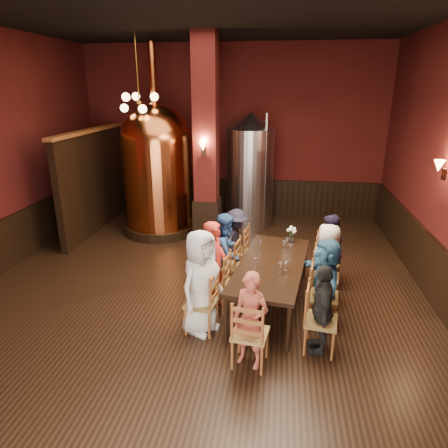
# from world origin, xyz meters

# --- Properties ---
(room) EXTENTS (10.00, 10.02, 4.50)m
(room) POSITION_xyz_m (0.00, 0.00, 2.25)
(room) COLOR black
(room) RESTS_ON ground
(wainscot_back) EXTENTS (7.90, 0.08, 1.00)m
(wainscot_back) POSITION_xyz_m (0.00, 4.96, 0.50)
(wainscot_back) COLOR black
(wainscot_back) RESTS_ON ground
(column) EXTENTS (0.58, 0.58, 4.50)m
(column) POSITION_xyz_m (-0.30, 2.80, 2.25)
(column) COLOR #49130F
(column) RESTS_ON ground
(partition) EXTENTS (0.22, 3.50, 2.40)m
(partition) POSITION_xyz_m (-3.20, 3.20, 1.20)
(partition) COLOR black
(partition) RESTS_ON ground
(pendant_cluster) EXTENTS (0.90, 0.90, 1.70)m
(pendant_cluster) POSITION_xyz_m (-1.80, 2.90, 3.10)
(pendant_cluster) COLOR #A57226
(pendant_cluster) RESTS_ON room
(sconce_wall) EXTENTS (0.20, 0.20, 0.36)m
(sconce_wall) POSITION_xyz_m (3.90, 0.80, 2.20)
(sconce_wall) COLOR black
(sconce_wall) RESTS_ON room
(sconce_column) EXTENTS (0.20, 0.20, 0.36)m
(sconce_column) POSITION_xyz_m (-0.30, 2.50, 2.20)
(sconce_column) COLOR black
(sconce_column) RESTS_ON column
(dining_table) EXTENTS (1.32, 2.51, 0.75)m
(dining_table) POSITION_xyz_m (1.26, 0.03, 0.69)
(dining_table) COLOR black
(dining_table) RESTS_ON ground
(chair_0) EXTENTS (0.52, 0.52, 0.92)m
(chair_0) POSITION_xyz_m (0.28, -0.84, 0.46)
(chair_0) COLOR #984E26
(chair_0) RESTS_ON ground
(person_0) EXTENTS (0.80, 0.91, 1.57)m
(person_0) POSITION_xyz_m (0.28, -0.84, 0.79)
(person_0) COLOR silver
(person_0) RESTS_ON ground
(chair_1) EXTENTS (0.52, 0.52, 0.92)m
(chair_1) POSITION_xyz_m (0.38, -0.18, 0.46)
(chair_1) COLOR #984E26
(chair_1) RESTS_ON ground
(person_1) EXTENTS (0.43, 0.59, 1.49)m
(person_1) POSITION_xyz_m (0.38, -0.18, 0.74)
(person_1) COLOR red
(person_1) RESTS_ON ground
(chair_2) EXTENTS (0.52, 0.52, 0.92)m
(chair_2) POSITION_xyz_m (0.47, 0.48, 0.46)
(chair_2) COLOR #984E26
(chair_2) RESTS_ON ground
(person_2) EXTENTS (0.44, 0.73, 1.41)m
(person_2) POSITION_xyz_m (0.47, 0.48, 0.70)
(person_2) COLOR #2B4E8F
(person_2) RESTS_ON ground
(chair_3) EXTENTS (0.52, 0.52, 0.92)m
(chair_3) POSITION_xyz_m (0.56, 1.14, 0.46)
(chair_3) COLOR #984E26
(chair_3) RESTS_ON ground
(person_3) EXTENTS (0.66, 0.92, 1.29)m
(person_3) POSITION_xyz_m (0.56, 1.14, 0.64)
(person_3) COLOR black
(person_3) RESTS_ON ground
(chair_4) EXTENTS (0.52, 0.52, 0.92)m
(chair_4) POSITION_xyz_m (1.97, -1.07, 0.46)
(chair_4) COLOR #984E26
(chair_4) RESTS_ON ground
(person_4) EXTENTS (0.33, 0.75, 1.27)m
(person_4) POSITION_xyz_m (1.97, -1.07, 0.63)
(person_4) COLOR black
(person_4) RESTS_ON ground
(chair_5) EXTENTS (0.52, 0.52, 0.92)m
(chair_5) POSITION_xyz_m (2.06, -0.41, 0.46)
(chair_5) COLOR #984E26
(chair_5) RESTS_ON ground
(person_5) EXTENTS (0.59, 1.33, 1.38)m
(person_5) POSITION_xyz_m (2.06, -0.41, 0.69)
(person_5) COLOR #2B5C81
(person_5) RESTS_ON ground
(chair_6) EXTENTS (0.52, 0.52, 0.92)m
(chair_6) POSITION_xyz_m (2.15, 0.24, 0.46)
(chair_6) COLOR #984E26
(chair_6) RESTS_ON ground
(person_6) EXTENTS (0.63, 0.78, 1.38)m
(person_6) POSITION_xyz_m (2.15, 0.24, 0.69)
(person_6) COLOR beige
(person_6) RESTS_ON ground
(chair_7) EXTENTS (0.52, 0.52, 0.92)m
(chair_7) POSITION_xyz_m (2.24, 0.91, 0.46)
(chair_7) COLOR #984E26
(chair_7) RESTS_ON ground
(person_7) EXTENTS (0.57, 0.72, 1.33)m
(person_7) POSITION_xyz_m (2.24, 0.91, 0.66)
(person_7) COLOR #201A35
(person_7) RESTS_ON ground
(chair_8) EXTENTS (0.52, 0.52, 0.92)m
(chair_8) POSITION_xyz_m (1.05, -1.50, 0.46)
(chair_8) COLOR #984E26
(chair_8) RESTS_ON ground
(person_8) EXTENTS (0.55, 0.46, 1.30)m
(person_8) POSITION_xyz_m (1.05, -1.50, 0.65)
(person_8) COLOR #B34D3B
(person_8) RESTS_ON ground
(copper_kettle) EXTENTS (2.14, 2.14, 4.35)m
(copper_kettle) POSITION_xyz_m (-1.57, 3.27, 1.59)
(copper_kettle) COLOR black
(copper_kettle) RESTS_ON ground
(steel_vessel) EXTENTS (1.48, 1.48, 2.86)m
(steel_vessel) POSITION_xyz_m (0.57, 4.03, 1.43)
(steel_vessel) COLOR #B2B2B7
(steel_vessel) RESTS_ON ground
(rose_vase) EXTENTS (0.18, 0.18, 0.31)m
(rose_vase) POSITION_xyz_m (1.59, 1.00, 0.95)
(rose_vase) COLOR white
(rose_vase) RESTS_ON dining_table
(wine_glass_0) EXTENTS (0.07, 0.07, 0.17)m
(wine_glass_0) POSITION_xyz_m (1.48, -0.22, 0.83)
(wine_glass_0) COLOR white
(wine_glass_0) RESTS_ON dining_table
(wine_glass_1) EXTENTS (0.07, 0.07, 0.17)m
(wine_glass_1) POSITION_xyz_m (1.02, -0.19, 0.83)
(wine_glass_1) COLOR white
(wine_glass_1) RESTS_ON dining_table
(wine_glass_2) EXTENTS (0.07, 0.07, 0.17)m
(wine_glass_2) POSITION_xyz_m (1.07, -0.77, 0.83)
(wine_glass_2) COLOR white
(wine_glass_2) RESTS_ON dining_table
(wine_glass_3) EXTENTS (0.07, 0.07, 0.17)m
(wine_glass_3) POSITION_xyz_m (1.50, 0.76, 0.83)
(wine_glass_3) COLOR white
(wine_glass_3) RESTS_ON dining_table
(wine_glass_4) EXTENTS (0.07, 0.07, 0.17)m
(wine_glass_4) POSITION_xyz_m (1.04, 0.58, 0.83)
(wine_glass_4) COLOR white
(wine_glass_4) RESTS_ON dining_table
(wine_glass_5) EXTENTS (0.07, 0.07, 0.17)m
(wine_glass_5) POSITION_xyz_m (1.00, -0.74, 0.83)
(wine_glass_5) COLOR white
(wine_glass_5) RESTS_ON dining_table
(wine_glass_6) EXTENTS (0.07, 0.07, 0.17)m
(wine_glass_6) POSITION_xyz_m (1.40, -0.29, 0.83)
(wine_glass_6) COLOR white
(wine_glass_6) RESTS_ON dining_table
(wine_glass_7) EXTENTS (0.07, 0.07, 0.17)m
(wine_glass_7) POSITION_xyz_m (1.45, 0.61, 0.83)
(wine_glass_7) COLOR white
(wine_glass_7) RESTS_ON dining_table
(wine_glass_8) EXTENTS (0.07, 0.07, 0.17)m
(wine_glass_8) POSITION_xyz_m (1.56, 0.47, 0.83)
(wine_glass_8) COLOR white
(wine_glass_8) RESTS_ON dining_table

